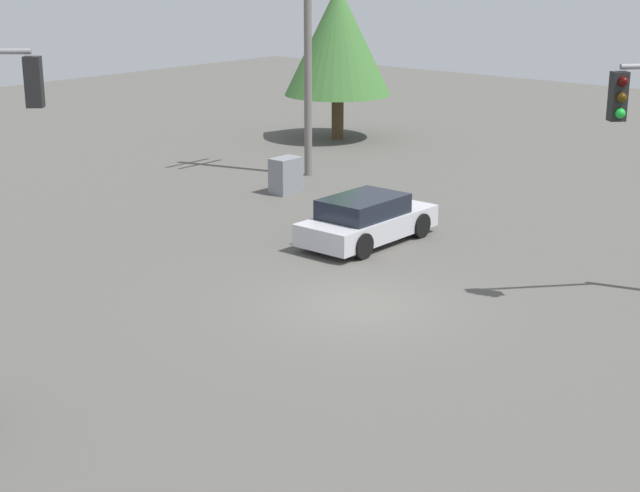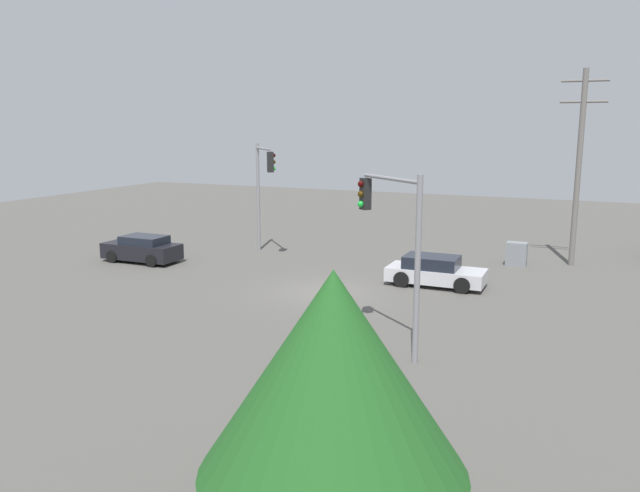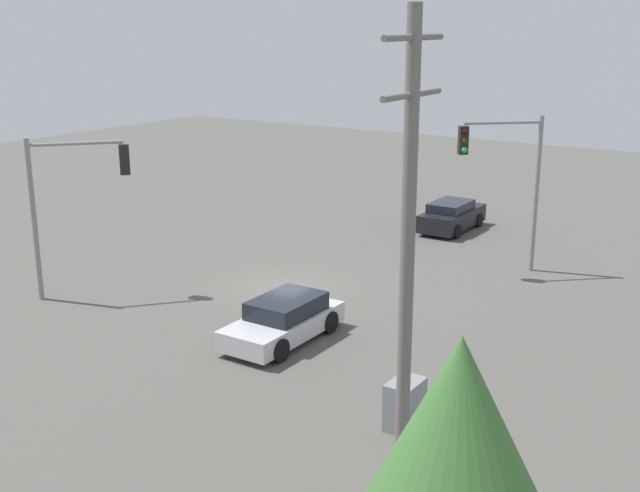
% 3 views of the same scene
% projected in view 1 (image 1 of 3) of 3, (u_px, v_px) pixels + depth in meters
% --- Properties ---
extents(ground_plane, '(80.00, 80.00, 0.00)m').
position_uv_depth(ground_plane, '(360.00, 306.00, 22.42)').
color(ground_plane, '#54514C').
extents(sedan_silver, '(4.30, 1.94, 1.34)m').
position_uv_depth(sedan_silver, '(366.00, 220.00, 27.13)').
color(sedan_silver, silver).
rests_on(sedan_silver, ground_plane).
extents(utility_pole_tall, '(2.20, 0.28, 9.78)m').
position_uv_depth(utility_pole_tall, '(308.00, 30.00, 34.09)').
color(utility_pole_tall, slate).
rests_on(utility_pole_tall, ground_plane).
extents(electrical_cabinet, '(1.02, 0.68, 1.21)m').
position_uv_depth(electrical_cabinet, '(286.00, 175.00, 32.75)').
color(electrical_cabinet, gray).
rests_on(electrical_cabinet, ground_plane).
extents(tree_right, '(4.57, 4.57, 6.51)m').
position_uv_depth(tree_right, '(338.00, 40.00, 41.32)').
color(tree_right, '#4C3823').
rests_on(tree_right, ground_plane).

